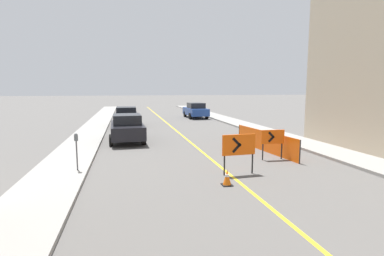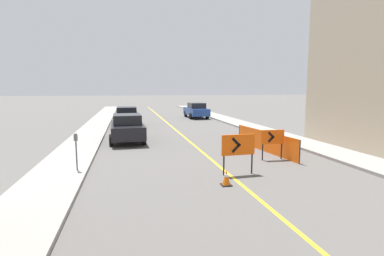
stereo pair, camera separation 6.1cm
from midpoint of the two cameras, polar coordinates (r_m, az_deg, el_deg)
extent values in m
cube|color=gold|center=(20.68, -2.52, -0.98)|extent=(0.12, 62.03, 0.01)
cube|color=gray|center=(20.51, -19.23, -1.30)|extent=(2.00, 62.03, 0.13)
cube|color=gray|center=(22.49, 12.67, -0.32)|extent=(2.00, 62.03, 0.13)
cube|color=black|center=(9.74, 6.49, -10.71)|extent=(0.33, 0.33, 0.03)
cone|color=orange|center=(9.67, 6.52, -9.27)|extent=(0.26, 0.26, 0.48)
cylinder|color=white|center=(9.65, 6.52, -8.94)|extent=(0.14, 0.14, 0.08)
cube|color=#EF560C|center=(10.74, 8.76, -3.17)|extent=(1.25, 0.13, 0.74)
cube|color=black|center=(10.65, 8.38, -2.69)|extent=(0.35, 0.04, 0.35)
cube|color=black|center=(10.69, 8.36, -3.79)|extent=(0.35, 0.04, 0.35)
cylinder|color=black|center=(10.72, 6.02, -7.11)|extent=(0.06, 0.06, 0.71)
cylinder|color=black|center=(11.10, 11.26, -6.71)|extent=(0.06, 0.06, 0.71)
cube|color=#EF560C|center=(13.32, 15.00, -1.63)|extent=(1.05, 0.11, 0.60)
cube|color=black|center=(13.23, 14.79, -1.31)|extent=(0.30, 0.03, 0.30)
cube|color=black|center=(13.26, 14.77, -2.03)|extent=(0.30, 0.03, 0.30)
cylinder|color=black|center=(13.23, 13.19, -4.49)|extent=(0.06, 0.06, 0.70)
cylinder|color=black|center=(13.64, 16.57, -4.25)|extent=(0.06, 0.06, 0.70)
cube|color=#EF560C|center=(15.09, 13.51, -2.44)|extent=(0.56, 5.32, 1.00)
cylinder|color=#262626|center=(12.94, 19.74, -4.32)|extent=(0.05, 0.05, 1.00)
cylinder|color=#262626|center=(17.38, 8.89, -1.03)|extent=(0.05, 0.05, 1.00)
cube|color=black|center=(17.81, -12.33, -0.33)|extent=(1.95, 4.36, 0.72)
cube|color=black|center=(17.52, -12.39, 1.64)|extent=(1.60, 1.99, 0.55)
cylinder|color=black|center=(19.20, -14.88, -0.93)|extent=(0.24, 0.65, 0.64)
cylinder|color=black|center=(19.20, -9.77, -0.79)|extent=(0.24, 0.65, 0.64)
cylinder|color=black|center=(16.57, -15.23, -2.26)|extent=(0.24, 0.65, 0.64)
cylinder|color=black|center=(16.57, -9.31, -2.09)|extent=(0.24, 0.65, 0.64)
cube|color=black|center=(25.07, -12.45, 1.90)|extent=(1.84, 4.32, 0.72)
cube|color=black|center=(24.80, -12.49, 3.31)|extent=(1.55, 1.95, 0.55)
cylinder|color=black|center=(26.44, -14.29, 1.34)|extent=(0.23, 0.64, 0.64)
cylinder|color=black|center=(26.44, -10.58, 1.44)|extent=(0.23, 0.64, 0.64)
cylinder|color=black|center=(23.79, -14.47, 0.67)|extent=(0.23, 0.64, 0.64)
cylinder|color=black|center=(23.79, -10.35, 0.79)|extent=(0.23, 0.64, 0.64)
cube|color=navy|center=(31.46, 0.62, 3.18)|extent=(1.95, 4.36, 0.72)
cube|color=black|center=(31.21, 0.71, 4.31)|extent=(1.60, 1.99, 0.55)
cylinder|color=black|center=(32.61, -1.38, 2.69)|extent=(0.24, 0.65, 0.64)
cylinder|color=black|center=(32.98, 1.54, 2.75)|extent=(0.24, 0.65, 0.64)
cylinder|color=black|center=(30.01, -0.40, 2.28)|extent=(0.24, 0.65, 0.64)
cylinder|color=black|center=(30.41, 2.76, 2.34)|extent=(0.24, 0.65, 0.64)
cylinder|color=#4C4C51|center=(11.57, -21.22, -4.92)|extent=(0.05, 0.05, 1.07)
cube|color=#565B60|center=(11.46, -21.37, -1.75)|extent=(0.12, 0.10, 0.22)
sphere|color=#565B60|center=(11.44, -21.40, -1.21)|extent=(0.11, 0.11, 0.11)
camera|label=1|loc=(0.03, -90.11, -0.01)|focal=28.00mm
camera|label=2|loc=(0.03, 89.89, 0.01)|focal=28.00mm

